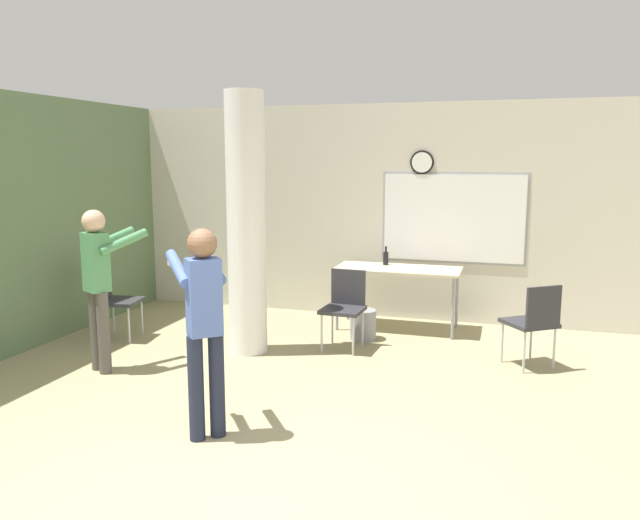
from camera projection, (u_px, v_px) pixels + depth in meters
ground_plane at (212, 519)px, 3.67m from camera, size 24.00×24.00×0.00m
wall_left_accent at (23, 223)px, 6.82m from camera, size 0.12×7.00×2.80m
wall_back at (385, 212)px, 8.22m from camera, size 8.00×0.15×2.80m
support_pillar at (246, 225)px, 6.65m from camera, size 0.41×0.41×2.80m
folding_table at (398, 273)px, 7.66m from camera, size 1.52×0.67×0.77m
bottle_on_table at (386, 258)px, 7.84m from camera, size 0.07×0.07×0.24m
waste_bin at (363, 325)px, 7.30m from camera, size 0.30×0.30×0.35m
chair_mid_room at (534, 319)px, 6.24m from camera, size 0.62×0.62×0.87m
chair_by_left_wall at (114, 296)px, 7.27m from camera, size 0.51×0.51×0.87m
chair_table_front at (345, 303)px, 6.92m from camera, size 0.46×0.46×0.87m
person_playing_front at (203, 316)px, 4.62m from camera, size 0.61×0.62×1.60m
person_watching_back at (99, 277)px, 6.09m from camera, size 0.54×0.65×1.61m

